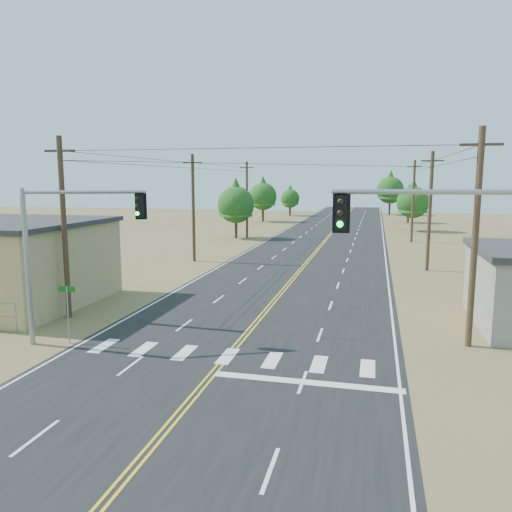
% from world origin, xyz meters
% --- Properties ---
extents(ground, '(220.00, 220.00, 0.00)m').
position_xyz_m(ground, '(0.00, 0.00, 0.00)').
color(ground, olive).
rests_on(ground, ground).
extents(road, '(15.00, 200.00, 0.02)m').
position_xyz_m(road, '(0.00, 30.00, 0.01)').
color(road, black).
rests_on(road, ground).
extents(utility_pole_left_near, '(1.80, 0.30, 10.00)m').
position_xyz_m(utility_pole_left_near, '(-10.50, 12.00, 5.12)').
color(utility_pole_left_near, '#4C3826').
rests_on(utility_pole_left_near, ground).
extents(utility_pole_left_mid, '(1.80, 0.30, 10.00)m').
position_xyz_m(utility_pole_left_mid, '(-10.50, 32.00, 5.12)').
color(utility_pole_left_mid, '#4C3826').
rests_on(utility_pole_left_mid, ground).
extents(utility_pole_left_far, '(1.80, 0.30, 10.00)m').
position_xyz_m(utility_pole_left_far, '(-10.50, 52.00, 5.12)').
color(utility_pole_left_far, '#4C3826').
rests_on(utility_pole_left_far, ground).
extents(utility_pole_right_near, '(1.80, 0.30, 10.00)m').
position_xyz_m(utility_pole_right_near, '(10.50, 12.00, 5.12)').
color(utility_pole_right_near, '#4C3826').
rests_on(utility_pole_right_near, ground).
extents(utility_pole_right_mid, '(1.80, 0.30, 10.00)m').
position_xyz_m(utility_pole_right_mid, '(10.50, 32.00, 5.12)').
color(utility_pole_right_mid, '#4C3826').
rests_on(utility_pole_right_mid, ground).
extents(utility_pole_right_far, '(1.80, 0.30, 10.00)m').
position_xyz_m(utility_pole_right_far, '(10.50, 52.00, 5.12)').
color(utility_pole_right_far, '#4C3826').
rests_on(utility_pole_right_far, ground).
extents(signal_mast_left, '(5.14, 2.42, 7.31)m').
position_xyz_m(signal_mast_left, '(-8.01, 8.14, 4.90)').
color(signal_mast_left, gray).
rests_on(signal_mast_left, ground).
extents(signal_mast_right, '(6.35, 0.91, 7.51)m').
position_xyz_m(signal_mast_right, '(9.10, 4.57, 5.09)').
color(signal_mast_right, gray).
rests_on(signal_mast_right, ground).
extents(street_sign, '(0.82, 0.11, 2.77)m').
position_xyz_m(street_sign, '(-7.80, 8.00, 1.86)').
color(street_sign, gray).
rests_on(street_sign, ground).
extents(tree_left_near, '(4.79, 4.79, 7.99)m').
position_xyz_m(tree_left_near, '(-11.72, 50.92, 4.89)').
color(tree_left_near, '#3F2D1E').
rests_on(tree_left_near, ground).
extents(tree_left_mid, '(5.01, 5.01, 8.34)m').
position_xyz_m(tree_left_mid, '(-14.00, 77.18, 5.10)').
color(tree_left_mid, '#3F2D1E').
rests_on(tree_left_mid, ground).
extents(tree_left_far, '(3.99, 3.99, 6.65)m').
position_xyz_m(tree_left_far, '(-11.70, 93.18, 4.06)').
color(tree_left_far, '#3F2D1E').
rests_on(tree_left_far, ground).
extents(tree_right_near, '(4.70, 4.70, 7.83)m').
position_xyz_m(tree_right_near, '(11.43, 65.67, 4.79)').
color(tree_right_near, '#3F2D1E').
rests_on(tree_right_near, ground).
extents(tree_right_mid, '(4.15, 4.15, 6.92)m').
position_xyz_m(tree_right_mid, '(11.73, 80.75, 4.23)').
color(tree_right_mid, '#3F2D1E').
rests_on(tree_right_mid, ground).
extents(tree_right_far, '(5.83, 5.83, 9.72)m').
position_xyz_m(tree_right_far, '(9.00, 100.83, 5.95)').
color(tree_right_far, '#3F2D1E').
rests_on(tree_right_far, ground).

